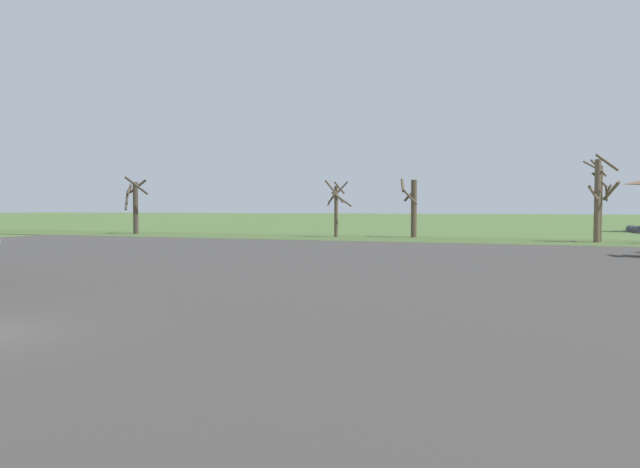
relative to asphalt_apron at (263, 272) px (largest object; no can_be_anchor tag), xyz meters
The scene contains 7 objects.
asphalt_apron is the anchor object (origin of this frame).
grass_verge_strip 33.99m from the asphalt_apron, 90.00° to the left, with size 145.53×12.00×0.06m, color #3C5128.
bare_tree_far_left 48.59m from the asphalt_apron, 135.04° to the left, with size 3.62×3.51×7.10m.
bare_tree_left_of_center 36.35m from the asphalt_apron, 103.18° to the left, with size 3.12×3.13×6.32m.
bare_tree_center 37.53m from the asphalt_apron, 90.38° to the left, with size 2.30×2.75×6.53m.
bare_tree_right_of_center 38.81m from the asphalt_apron, 62.19° to the left, with size 2.81×3.64×8.19m.
bare_tree_far_right 39.98m from the asphalt_apron, 62.77° to the left, with size 2.56×2.52×7.90m.
Camera 1 is at (13.78, -11.33, 3.33)m, focal length 34.22 mm.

